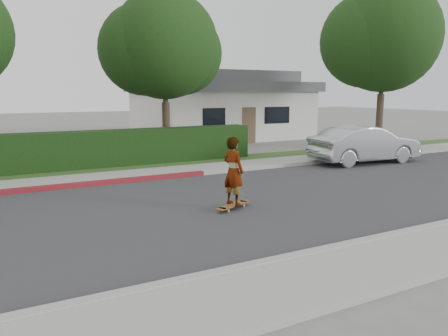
{
  "coord_description": "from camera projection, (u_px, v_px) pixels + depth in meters",
  "views": [
    {
      "loc": [
        -5.69,
        -9.95,
        2.96
      ],
      "look_at": [
        -0.33,
        -0.01,
        1.0
      ],
      "focal_mm": 35.0,
      "sensor_mm": 36.0,
      "label": 1
    }
  ],
  "objects": [
    {
      "name": "tree_right",
      "position": [
        381.0,
        40.0,
        22.47
      ],
      "size": [
        6.32,
        5.6,
        8.56
      ],
      "color": "#33261C",
      "rests_on": "ground"
    },
    {
      "name": "house",
      "position": [
        220.0,
        106.0,
        29.05
      ],
      "size": [
        10.6,
        8.6,
        4.3
      ],
      "color": "beige",
      "rests_on": "ground"
    },
    {
      "name": "curb_far",
      "position": [
        177.0,
        176.0,
        15.34
      ],
      "size": [
        60.0,
        0.2,
        0.15
      ],
      "primitive_type": "cube",
      "color": "#9E9E99",
      "rests_on": "ground"
    },
    {
      "name": "sidewalk_near",
      "position": [
        380.0,
        265.0,
        7.45
      ],
      "size": [
        60.0,
        1.6,
        0.12
      ],
      "primitive_type": "cube",
      "color": "gray",
      "rests_on": "ground"
    },
    {
      "name": "car_silver",
      "position": [
        365.0,
        144.0,
        18.42
      ],
      "size": [
        4.94,
        2.05,
        1.59
      ],
      "primitive_type": "imported",
      "rotation": [
        0.0,
        0.0,
        1.49
      ],
      "color": "#A5A7AC",
      "rests_on": "ground"
    },
    {
      "name": "skateboarder",
      "position": [
        233.0,
        171.0,
        11.03
      ],
      "size": [
        0.58,
        0.73,
        1.74
      ],
      "primitive_type": "imported",
      "rotation": [
        0.0,
        0.0,
        1.86
      ],
      "color": "white",
      "rests_on": "skateboard"
    },
    {
      "name": "curb_near",
      "position": [
        342.0,
        247.0,
        8.23
      ],
      "size": [
        60.0,
        0.2,
        0.15
      ],
      "primitive_type": "cube",
      "color": "#9E9E99",
      "rests_on": "ground"
    },
    {
      "name": "sidewalk_far",
      "position": [
        168.0,
        172.0,
        16.12
      ],
      "size": [
        60.0,
        1.6,
        0.12
      ],
      "primitive_type": "cube",
      "color": "gray",
      "rests_on": "ground"
    },
    {
      "name": "hedge",
      "position": [
        72.0,
        152.0,
        16.51
      ],
      "size": [
        15.0,
        1.0,
        1.5
      ],
      "primitive_type": "cube",
      "color": "black",
      "rests_on": "ground"
    },
    {
      "name": "planting_strip",
      "position": [
        153.0,
        166.0,
        17.51
      ],
      "size": [
        60.0,
        1.6,
        0.1
      ],
      "primitive_type": "cube",
      "color": "#2D4C1E",
      "rests_on": "ground"
    },
    {
      "name": "skateboard",
      "position": [
        233.0,
        205.0,
        11.18
      ],
      "size": [
        1.23,
        0.73,
        0.12
      ],
      "rotation": [
        0.0,
        0.0,
        0.42
      ],
      "color": "#D4763A",
      "rests_on": "ground"
    },
    {
      "name": "tree_center",
      "position": [
        163.0,
        49.0,
        19.62
      ],
      "size": [
        5.66,
        4.84,
        7.44
      ],
      "color": "#33261C",
      "rests_on": "ground"
    },
    {
      "name": "curb_red_section",
      "position": [
        21.0,
        190.0,
        13.0
      ],
      "size": [
        12.0,
        0.21,
        0.15
      ],
      "primitive_type": "cube",
      "color": "maroon",
      "rests_on": "ground"
    },
    {
      "name": "ground",
      "position": [
        235.0,
        203.0,
        11.8
      ],
      "size": [
        120.0,
        120.0,
        0.0
      ],
      "primitive_type": "plane",
      "color": "slate",
      "rests_on": "ground"
    },
    {
      "name": "road",
      "position": [
        235.0,
        203.0,
        11.8
      ],
      "size": [
        60.0,
        8.0,
        0.01
      ],
      "primitive_type": "cube",
      "color": "#2D2D30",
      "rests_on": "ground"
    }
  ]
}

